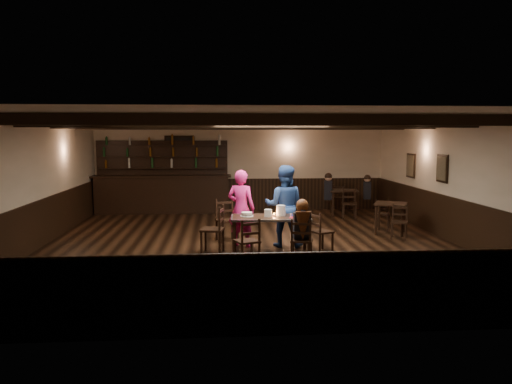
{
  "coord_description": "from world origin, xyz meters",
  "views": [
    {
      "loc": [
        -0.67,
        -10.64,
        2.37
      ],
      "look_at": [
        0.13,
        0.2,
        1.12
      ],
      "focal_mm": 35.0,
      "sensor_mm": 36.0,
      "label": 1
    }
  ],
  "objects": [
    {
      "name": "drink_glass",
      "position": [
        0.63,
        -0.74,
        0.82
      ],
      "size": [
        0.08,
        0.08,
        0.13
      ],
      "primitive_type": "cylinder",
      "color": "silver",
      "rests_on": "dining_table"
    },
    {
      "name": "salt_shaker",
      "position": [
        0.74,
        -0.98,
        0.79
      ],
      "size": [
        0.03,
        0.03,
        0.08
      ],
      "primitive_type": "cylinder",
      "color": "silver",
      "rests_on": "dining_table"
    },
    {
      "name": "plate_stack_b",
      "position": [
        0.56,
        -0.8,
        0.86
      ],
      "size": [
        0.18,
        0.18,
        0.21
      ],
      "primitive_type": "cylinder",
      "color": "white",
      "rests_on": "dining_table"
    },
    {
      "name": "man_blue",
      "position": [
        0.7,
        -0.22,
        0.87
      ],
      "size": [
        0.98,
        0.84,
        1.73
      ],
      "primitive_type": "imported",
      "rotation": [
        0.0,
        0.0,
        2.89
      ],
      "color": "navy",
      "rests_on": "ground"
    },
    {
      "name": "cake",
      "position": [
        -0.13,
        -0.83,
        0.79
      ],
      "size": [
        0.27,
        0.27,
        0.09
      ],
      "color": "white",
      "rests_on": "dining_table"
    },
    {
      "name": "chair_end_right",
      "position": [
        1.33,
        -0.83,
        0.49
      ],
      "size": [
        0.5,
        0.51,
        0.83
      ],
      "color": "black",
      "rests_on": "ground"
    },
    {
      "name": "woman_pink",
      "position": [
        -0.21,
        -0.2,
        0.82
      ],
      "size": [
        0.71,
        0.6,
        1.64
      ],
      "primitive_type": "imported",
      "rotation": [
        0.0,
        0.0,
        2.73
      ],
      "color": "#E92798",
      "rests_on": "ground"
    },
    {
      "name": "back_table_b",
      "position": [
        3.0,
        3.79,
        0.65
      ],
      "size": [
        0.93,
        0.93,
        0.75
      ],
      "color": "black",
      "rests_on": "ground"
    },
    {
      "name": "menu_red",
      "position": [
        0.85,
        -1.03,
        0.75
      ],
      "size": [
        0.31,
        0.24,
        0.0
      ],
      "primitive_type": "cube",
      "rotation": [
        0.0,
        0.0,
        -0.2
      ],
      "color": "maroon",
      "rests_on": "dining_table"
    },
    {
      "name": "back_table_a",
      "position": [
        3.43,
        0.92,
        0.64
      ],
      "size": [
        0.96,
        0.96,
        0.75
      ],
      "color": "black",
      "rests_on": "ground"
    },
    {
      "name": "ground",
      "position": [
        0.0,
        0.0,
        0.0
      ],
      "size": [
        10.0,
        10.0,
        0.0
      ],
      "primitive_type": "plane",
      "color": "black",
      "rests_on": "ground"
    },
    {
      "name": "chair_end_left",
      "position": [
        -0.73,
        -0.79,
        0.57
      ],
      "size": [
        0.51,
        0.53,
        0.97
      ],
      "color": "black",
      "rests_on": "ground"
    },
    {
      "name": "pepper_shaker",
      "position": [
        0.81,
        -0.97,
        0.8
      ],
      "size": [
        0.04,
        0.04,
        0.1
      ],
      "primitive_type": "cylinder",
      "color": "#A5A8AD",
      "rests_on": "dining_table"
    },
    {
      "name": "tea_light",
      "position": [
        0.42,
        -0.83,
        0.78
      ],
      "size": [
        0.06,
        0.06,
        0.06
      ],
      "color": "#A5A8AD",
      "rests_on": "dining_table"
    },
    {
      "name": "seated_person",
      "position": [
        0.85,
        -1.65,
        0.8
      ],
      "size": [
        0.31,
        0.47,
        0.76
      ],
      "color": "black",
      "rests_on": "ground"
    },
    {
      "name": "chair_near_right",
      "position": [
        0.83,
        -1.7,
        0.49
      ],
      "size": [
        0.47,
        0.46,
        0.84
      ],
      "color": "black",
      "rests_on": "ground"
    },
    {
      "name": "bg_patron_left",
      "position": [
        2.54,
        3.82,
        0.86
      ],
      "size": [
        0.32,
        0.42,
        0.79
      ],
      "color": "black",
      "rests_on": "ground"
    },
    {
      "name": "plate_stack_a",
      "position": [
        0.29,
        -0.89,
        0.83
      ],
      "size": [
        0.16,
        0.16,
        0.15
      ],
      "primitive_type": "cylinder",
      "color": "white",
      "rests_on": "dining_table"
    },
    {
      "name": "menu_blue",
      "position": [
        0.89,
        -0.76,
        0.75
      ],
      "size": [
        0.29,
        0.22,
        0.0
      ],
      "primitive_type": "cube",
      "rotation": [
        0.0,
        0.0,
        0.12
      ],
      "color": "#111455",
      "rests_on": "dining_table"
    },
    {
      "name": "room_shell",
      "position": [
        0.01,
        0.04,
        1.75
      ],
      "size": [
        9.02,
        10.02,
        2.71
      ],
      "color": "beige",
      "rests_on": "ground"
    },
    {
      "name": "bar_counter",
      "position": [
        -2.41,
        4.72,
        0.73
      ],
      "size": [
        4.19,
        0.7,
        2.2
      ],
      "color": "black",
      "rests_on": "ground"
    },
    {
      "name": "dining_table",
      "position": [
        0.34,
        -0.89,
        0.67
      ],
      "size": [
        1.61,
        0.87,
        0.75
      ],
      "color": "black",
      "rests_on": "ground"
    },
    {
      "name": "chair_near_left",
      "position": [
        -0.14,
        -1.74,
        0.5
      ],
      "size": [
        0.52,
        0.51,
        0.86
      ],
      "color": "black",
      "rests_on": "ground"
    },
    {
      "name": "chair_far_pushed",
      "position": [
        -0.53,
        0.42,
        0.55
      ],
      "size": [
        0.55,
        0.54,
        0.94
      ],
      "color": "black",
      "rests_on": "ground"
    },
    {
      "name": "bg_patron_right",
      "position": [
        3.74,
        3.89,
        0.83
      ],
      "size": [
        0.3,
        0.39,
        0.72
      ],
      "color": "black",
      "rests_on": "ground"
    }
  ]
}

